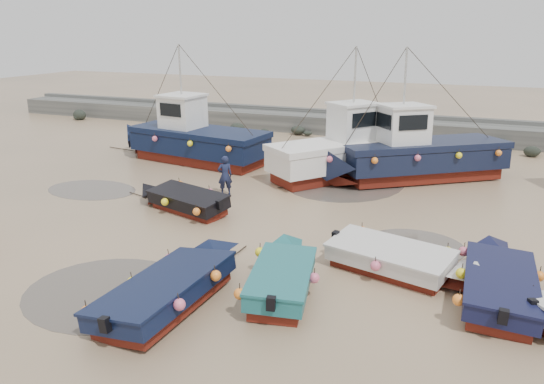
{
  "coord_description": "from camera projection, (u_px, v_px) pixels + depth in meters",
  "views": [
    {
      "loc": [
        6.9,
        -13.58,
        7.06
      ],
      "look_at": [
        -0.0,
        3.31,
        1.4
      ],
      "focal_mm": 35.0,
      "sensor_mm": 36.0,
      "label": 1
    }
  ],
  "objects": [
    {
      "name": "puddle_b",
      "position": [
        414.0,
        245.0,
        17.98
      ],
      "size": [
        3.38,
        3.38,
        0.01
      ],
      "primitive_type": "cylinder",
      "color": "#524A42",
      "rests_on": "ground"
    },
    {
      "name": "puddle_c",
      "position": [
        92.0,
        190.0,
        24.16
      ],
      "size": [
        4.32,
        4.32,
        0.01
      ],
      "primitive_type": "cylinder",
      "color": "#524A42",
      "rests_on": "ground"
    },
    {
      "name": "cabin_boat_1",
      "position": [
        346.0,
        150.0,
        25.9
      ],
      "size": [
        7.0,
        8.65,
        6.22
      ],
      "rotation": [
        0.0,
        0.0,
        -0.65
      ],
      "color": "maroon",
      "rests_on": "ground"
    },
    {
      "name": "puddle_d",
      "position": [
        344.0,
        181.0,
        25.49
      ],
      "size": [
        5.74,
        5.74,
        0.01
      ],
      "primitive_type": "cylinder",
      "color": "#524A42",
      "rests_on": "ground"
    },
    {
      "name": "dinghy_5",
      "position": [
        402.0,
        258.0,
        15.66
      ],
      "size": [
        5.86,
        2.83,
        1.43
      ],
      "rotation": [
        0.0,
        0.0,
        -1.83
      ],
      "color": "maroon",
      "rests_on": "ground"
    },
    {
      "name": "cabin_boat_0",
      "position": [
        190.0,
        138.0,
        29.0
      ],
      "size": [
        11.01,
        4.19,
        6.22
      ],
      "rotation": [
        0.0,
        0.0,
        1.42
      ],
      "color": "maroon",
      "rests_on": "ground"
    },
    {
      "name": "person",
      "position": [
        225.0,
        195.0,
        23.43
      ],
      "size": [
        0.77,
        0.73,
        1.77
      ],
      "primitive_type": "imported",
      "rotation": [
        0.0,
        0.0,
        3.8
      ],
      "color": "#181E3B",
      "rests_on": "ground"
    },
    {
      "name": "dinghy_6",
      "position": [
        498.0,
        279.0,
        14.41
      ],
      "size": [
        2.33,
        6.44,
        1.43
      ],
      "rotation": [
        0.0,
        0.0,
        0.02
      ],
      "color": "maroon",
      "rests_on": "ground"
    },
    {
      "name": "dinghy_2",
      "position": [
        283.0,
        272.0,
        14.77
      ],
      "size": [
        2.41,
        5.6,
        1.43
      ],
      "rotation": [
        0.0,
        0.0,
        0.21
      ],
      "color": "maroon",
      "rests_on": "ground"
    },
    {
      "name": "puddle_a",
      "position": [
        110.0,
        292.0,
        14.81
      ],
      "size": [
        4.88,
        4.88,
        0.01
      ],
      "primitive_type": "cylinder",
      "color": "#524A42",
      "rests_on": "ground"
    },
    {
      "name": "dinghy_4",
      "position": [
        183.0,
        197.0,
        21.32
      ],
      "size": [
        5.64,
        2.66,
        1.43
      ],
      "rotation": [
        0.0,
        0.0,
        1.27
      ],
      "color": "maroon",
      "rests_on": "ground"
    },
    {
      "name": "seawall",
      "position": [
        377.0,
        127.0,
        35.83
      ],
      "size": [
        60.0,
        4.92,
        1.5
      ],
      "color": "#63635F",
      "rests_on": "ground"
    },
    {
      "name": "cabin_boat_2",
      "position": [
        410.0,
        153.0,
        25.38
      ],
      "size": [
        9.93,
        7.78,
        6.22
      ],
      "rotation": [
        0.0,
        0.0,
        2.2
      ],
      "color": "maroon",
      "rests_on": "ground"
    },
    {
      "name": "dinghy_1",
      "position": [
        175.0,
        284.0,
        14.11
      ],
      "size": [
        2.53,
        6.76,
        1.43
      ],
      "rotation": [
        0.0,
        0.0,
        -0.05
      ],
      "color": "maroon",
      "rests_on": "ground"
    },
    {
      "name": "ground",
      "position": [
        232.0,
        264.0,
        16.59
      ],
      "size": [
        120.0,
        120.0,
        0.0
      ],
      "primitive_type": "plane",
      "color": "tan",
      "rests_on": "ground"
    }
  ]
}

